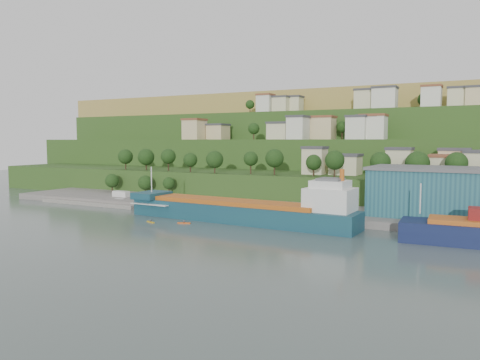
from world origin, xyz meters
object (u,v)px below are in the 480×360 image
Objects in this scene: cargo_ship_near at (245,212)px; caravan at (121,195)px; warehouse at (432,191)px; kayak_orange at (184,222)px.

cargo_ship_near is 10.80× the size of caravan.
warehouse is (43.79, 20.75, 5.76)m from cargo_ship_near.
caravan is at bearing 168.00° from cargo_ship_near.
cargo_ship_near reaches higher than caravan.
cargo_ship_near is 48.80m from warehouse.
warehouse is 100.52m from caravan.
caravan is at bearing 131.90° from kayak_orange.
kayak_orange is (-57.22, -29.69, -8.18)m from warehouse.
warehouse is at bearing 8.69° from kayak_orange.
warehouse is 9.18× the size of kayak_orange.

